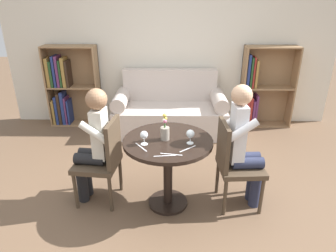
{
  "coord_description": "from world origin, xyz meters",
  "views": [
    {
      "loc": [
        0.04,
        -2.52,
        1.98
      ],
      "look_at": [
        0.0,
        0.05,
        0.85
      ],
      "focal_mm": 32.0,
      "sensor_mm": 36.0,
      "label": 1
    }
  ],
  "objects_px": {
    "person_left": "(93,144)",
    "wine_glass_left": "(144,135)",
    "chair_right": "(234,161)",
    "chair_left": "(103,158)",
    "couch": "(170,112)",
    "bookshelf_left": "(67,88)",
    "flower_vase": "(165,131)",
    "person_right": "(245,146)",
    "bookshelf_right": "(260,90)",
    "wine_glass_right": "(190,134)"
  },
  "relations": [
    {
      "from": "person_left",
      "to": "flower_vase",
      "type": "height_order",
      "value": "person_left"
    },
    {
      "from": "bookshelf_right",
      "to": "chair_left",
      "type": "bearing_deg",
      "value": -135.38
    },
    {
      "from": "chair_right",
      "to": "wine_glass_right",
      "type": "height_order",
      "value": "chair_right"
    },
    {
      "from": "person_left",
      "to": "flower_vase",
      "type": "xyz_separation_m",
      "value": [
        0.71,
        -0.07,
        0.18
      ]
    },
    {
      "from": "bookshelf_left",
      "to": "person_right",
      "type": "xyz_separation_m",
      "value": [
        2.39,
        -2.08,
        0.04
      ]
    },
    {
      "from": "couch",
      "to": "person_right",
      "type": "xyz_separation_m",
      "value": [
        0.73,
        -1.82,
        0.35
      ]
    },
    {
      "from": "chair_left",
      "to": "person_right",
      "type": "height_order",
      "value": "person_right"
    },
    {
      "from": "wine_glass_left",
      "to": "flower_vase",
      "type": "relative_size",
      "value": 0.5
    },
    {
      "from": "couch",
      "to": "chair_left",
      "type": "distance_m",
      "value": 1.91
    },
    {
      "from": "person_left",
      "to": "wine_glass_left",
      "type": "height_order",
      "value": "person_left"
    },
    {
      "from": "chair_right",
      "to": "wine_glass_left",
      "type": "distance_m",
      "value": 0.93
    },
    {
      "from": "bookshelf_right",
      "to": "bookshelf_left",
      "type": "bearing_deg",
      "value": -179.89
    },
    {
      "from": "couch",
      "to": "bookshelf_right",
      "type": "distance_m",
      "value": 1.49
    },
    {
      "from": "couch",
      "to": "wine_glass_right",
      "type": "height_order",
      "value": "couch"
    },
    {
      "from": "chair_right",
      "to": "wine_glass_left",
      "type": "relative_size",
      "value": 6.89
    },
    {
      "from": "bookshelf_left",
      "to": "flower_vase",
      "type": "relative_size",
      "value": 4.93
    },
    {
      "from": "bookshelf_right",
      "to": "chair_left",
      "type": "relative_size",
      "value": 1.43
    },
    {
      "from": "bookshelf_left",
      "to": "bookshelf_right",
      "type": "distance_m",
      "value": 3.1
    },
    {
      "from": "chair_left",
      "to": "chair_right",
      "type": "distance_m",
      "value": 1.29
    },
    {
      "from": "wine_glass_right",
      "to": "flower_vase",
      "type": "xyz_separation_m",
      "value": [
        -0.23,
        0.08,
        -0.01
      ]
    },
    {
      "from": "bookshelf_right",
      "to": "flower_vase",
      "type": "distance_m",
      "value": 2.58
    },
    {
      "from": "couch",
      "to": "bookshelf_right",
      "type": "xyz_separation_m",
      "value": [
        1.44,
        0.27,
        0.28
      ]
    },
    {
      "from": "person_right",
      "to": "wine_glass_right",
      "type": "bearing_deg",
      "value": 97.15
    },
    {
      "from": "couch",
      "to": "bookshelf_left",
      "type": "height_order",
      "value": "bookshelf_left"
    },
    {
      "from": "couch",
      "to": "chair_right",
      "type": "relative_size",
      "value": 1.89
    },
    {
      "from": "bookshelf_left",
      "to": "person_right",
      "type": "distance_m",
      "value": 3.17
    },
    {
      "from": "bookshelf_left",
      "to": "person_right",
      "type": "height_order",
      "value": "bookshelf_left"
    },
    {
      "from": "chair_right",
      "to": "person_right",
      "type": "relative_size",
      "value": 0.71
    },
    {
      "from": "bookshelf_right",
      "to": "person_right",
      "type": "height_order",
      "value": "bookshelf_right"
    },
    {
      "from": "person_left",
      "to": "wine_glass_left",
      "type": "xyz_separation_m",
      "value": [
        0.52,
        -0.18,
        0.18
      ]
    },
    {
      "from": "bookshelf_left",
      "to": "chair_right",
      "type": "relative_size",
      "value": 1.43
    },
    {
      "from": "chair_right",
      "to": "person_left",
      "type": "xyz_separation_m",
      "value": [
        -1.38,
        0.06,
        0.15
      ]
    },
    {
      "from": "person_left",
      "to": "wine_glass_left",
      "type": "bearing_deg",
      "value": 77.82
    },
    {
      "from": "couch",
      "to": "wine_glass_right",
      "type": "bearing_deg",
      "value": -83.91
    },
    {
      "from": "person_right",
      "to": "flower_vase",
      "type": "height_order",
      "value": "person_right"
    },
    {
      "from": "chair_right",
      "to": "person_left",
      "type": "bearing_deg",
      "value": 83.81
    },
    {
      "from": "bookshelf_left",
      "to": "wine_glass_left",
      "type": "xyz_separation_m",
      "value": [
        1.44,
        -2.21,
        0.21
      ]
    },
    {
      "from": "couch",
      "to": "chair_right",
      "type": "bearing_deg",
      "value": -70.59
    },
    {
      "from": "bookshelf_right",
      "to": "person_right",
      "type": "relative_size",
      "value": 1.02
    },
    {
      "from": "chair_left",
      "to": "person_right",
      "type": "relative_size",
      "value": 0.71
    },
    {
      "from": "bookshelf_right",
      "to": "person_left",
      "type": "relative_size",
      "value": 1.06
    },
    {
      "from": "chair_left",
      "to": "wine_glass_left",
      "type": "distance_m",
      "value": 0.56
    },
    {
      "from": "person_left",
      "to": "wine_glass_right",
      "type": "bearing_deg",
      "value": 87.46
    },
    {
      "from": "bookshelf_left",
      "to": "chair_left",
      "type": "height_order",
      "value": "bookshelf_left"
    },
    {
      "from": "flower_vase",
      "to": "bookshelf_left",
      "type": "bearing_deg",
      "value": 127.71
    },
    {
      "from": "chair_right",
      "to": "flower_vase",
      "type": "distance_m",
      "value": 0.75
    },
    {
      "from": "bookshelf_right",
      "to": "person_right",
      "type": "distance_m",
      "value": 2.2
    },
    {
      "from": "couch",
      "to": "person_left",
      "type": "xyz_separation_m",
      "value": [
        -0.73,
        -1.77,
        0.33
      ]
    },
    {
      "from": "couch",
      "to": "bookshelf_left",
      "type": "bearing_deg",
      "value": 170.92
    },
    {
      "from": "bookshelf_right",
      "to": "chair_right",
      "type": "relative_size",
      "value": 1.43
    }
  ]
}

